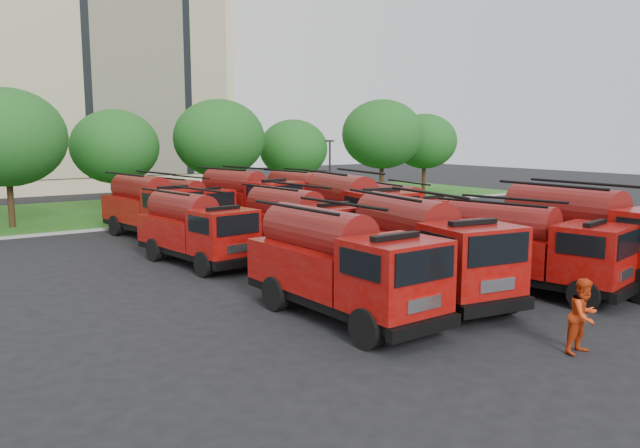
{
  "coord_description": "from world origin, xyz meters",
  "views": [
    {
      "loc": [
        -14.13,
        -18.58,
        5.63
      ],
      "look_at": [
        0.92,
        2.72,
        1.8
      ],
      "focal_mm": 35.0,
      "sensor_mm": 36.0,
      "label": 1
    }
  ],
  "objects_px": {
    "firefighter_0": "(582,307)",
    "fire_truck_0": "(340,265)",
    "fire_truck_5": "(300,226)",
    "fire_truck_8": "(151,207)",
    "fire_truck_10": "(246,199)",
    "fire_truck_2": "(527,248)",
    "firefighter_5": "(443,248)",
    "fire_truck_1": "(423,249)",
    "fire_truck_11": "(306,196)",
    "fire_truck_4": "(195,229)",
    "firefighter_3": "(632,280)",
    "fire_truck_3": "(592,236)",
    "fire_truck_6": "(353,212)",
    "fire_truck_9": "(189,204)",
    "firefighter_4": "(311,295)",
    "firefighter_1": "(581,353)",
    "fire_truck_7": "(405,214)"
  },
  "relations": [
    {
      "from": "fire_truck_5",
      "to": "fire_truck_11",
      "type": "distance_m",
      "value": 13.19
    },
    {
      "from": "fire_truck_2",
      "to": "fire_truck_8",
      "type": "height_order",
      "value": "fire_truck_8"
    },
    {
      "from": "fire_truck_0",
      "to": "fire_truck_7",
      "type": "relative_size",
      "value": 1.08
    },
    {
      "from": "fire_truck_3",
      "to": "firefighter_0",
      "type": "height_order",
      "value": "fire_truck_3"
    },
    {
      "from": "fire_truck_9",
      "to": "firefighter_5",
      "type": "bearing_deg",
      "value": -68.61
    },
    {
      "from": "firefighter_0",
      "to": "fire_truck_5",
      "type": "bearing_deg",
      "value": 107.66
    },
    {
      "from": "fire_truck_9",
      "to": "fire_truck_8",
      "type": "bearing_deg",
      "value": -161.7
    },
    {
      "from": "firefighter_3",
      "to": "firefighter_5",
      "type": "xyz_separation_m",
      "value": [
        -0.97,
        9.01,
        0.0
      ]
    },
    {
      "from": "fire_truck_4",
      "to": "fire_truck_3",
      "type": "bearing_deg",
      "value": -53.89
    },
    {
      "from": "fire_truck_7",
      "to": "firefighter_0",
      "type": "height_order",
      "value": "fire_truck_7"
    },
    {
      "from": "fire_truck_1",
      "to": "firefighter_5",
      "type": "relative_size",
      "value": 5.17
    },
    {
      "from": "fire_truck_1",
      "to": "fire_truck_3",
      "type": "height_order",
      "value": "fire_truck_3"
    },
    {
      "from": "fire_truck_0",
      "to": "fire_truck_6",
      "type": "relative_size",
      "value": 0.88
    },
    {
      "from": "fire_truck_1",
      "to": "firefighter_3",
      "type": "distance_m",
      "value": 9.06
    },
    {
      "from": "fire_truck_4",
      "to": "firefighter_1",
      "type": "xyz_separation_m",
      "value": [
        3.54,
        -16.01,
        -1.53
      ]
    },
    {
      "from": "fire_truck_9",
      "to": "firefighter_5",
      "type": "relative_size",
      "value": 4.44
    },
    {
      "from": "fire_truck_8",
      "to": "firefighter_0",
      "type": "height_order",
      "value": "fire_truck_8"
    },
    {
      "from": "firefighter_4",
      "to": "fire_truck_4",
      "type": "bearing_deg",
      "value": -56.53
    },
    {
      "from": "fire_truck_3",
      "to": "fire_truck_11",
      "type": "bearing_deg",
      "value": 90.05
    },
    {
      "from": "fire_truck_5",
      "to": "firefighter_5",
      "type": "xyz_separation_m",
      "value": [
        7.58,
        -1.28,
        -1.61
      ]
    },
    {
      "from": "fire_truck_0",
      "to": "firefighter_1",
      "type": "height_order",
      "value": "fire_truck_0"
    },
    {
      "from": "fire_truck_3",
      "to": "firefighter_0",
      "type": "bearing_deg",
      "value": -149.62
    },
    {
      "from": "fire_truck_4",
      "to": "firefighter_3",
      "type": "relative_size",
      "value": 3.89
    },
    {
      "from": "firefighter_0",
      "to": "firefighter_1",
      "type": "height_order",
      "value": "firefighter_1"
    },
    {
      "from": "fire_truck_1",
      "to": "firefighter_0",
      "type": "bearing_deg",
      "value": -37.57
    },
    {
      "from": "fire_truck_4",
      "to": "fire_truck_5",
      "type": "height_order",
      "value": "fire_truck_5"
    },
    {
      "from": "fire_truck_2",
      "to": "fire_truck_10",
      "type": "bearing_deg",
      "value": 81.13
    },
    {
      "from": "firefighter_3",
      "to": "firefighter_5",
      "type": "relative_size",
      "value": 1.18
    },
    {
      "from": "fire_truck_8",
      "to": "firefighter_0",
      "type": "bearing_deg",
      "value": -79.78
    },
    {
      "from": "fire_truck_5",
      "to": "fire_truck_9",
      "type": "relative_size",
      "value": 1.06
    },
    {
      "from": "fire_truck_1",
      "to": "fire_truck_8",
      "type": "height_order",
      "value": "fire_truck_1"
    },
    {
      "from": "fire_truck_0",
      "to": "fire_truck_8",
      "type": "relative_size",
      "value": 0.96
    },
    {
      "from": "fire_truck_3",
      "to": "fire_truck_6",
      "type": "distance_m",
      "value": 10.95
    },
    {
      "from": "fire_truck_8",
      "to": "firefighter_5",
      "type": "relative_size",
      "value": 5.01
    },
    {
      "from": "fire_truck_5",
      "to": "fire_truck_6",
      "type": "height_order",
      "value": "fire_truck_6"
    },
    {
      "from": "fire_truck_1",
      "to": "fire_truck_5",
      "type": "xyz_separation_m",
      "value": [
        -0.1,
        7.49,
        -0.11
      ]
    },
    {
      "from": "firefighter_0",
      "to": "fire_truck_0",
      "type": "bearing_deg",
      "value": 153.39
    },
    {
      "from": "fire_truck_2",
      "to": "fire_truck_6",
      "type": "xyz_separation_m",
      "value": [
        -0.01,
        9.95,
        0.25
      ]
    },
    {
      "from": "fire_truck_3",
      "to": "fire_truck_4",
      "type": "relative_size",
      "value": 1.15
    },
    {
      "from": "fire_truck_4",
      "to": "fire_truck_5",
      "type": "bearing_deg",
      "value": -36.81
    },
    {
      "from": "fire_truck_3",
      "to": "fire_truck_5",
      "type": "distance_m",
      "value": 11.74
    },
    {
      "from": "fire_truck_6",
      "to": "firefighter_3",
      "type": "xyz_separation_m",
      "value": [
        4.78,
        -11.3,
        -1.82
      ]
    },
    {
      "from": "fire_truck_10",
      "to": "fire_truck_2",
      "type": "bearing_deg",
      "value": -97.82
    },
    {
      "from": "fire_truck_0",
      "to": "firefighter_5",
      "type": "distance_m",
      "value": 12.99
    },
    {
      "from": "fire_truck_6",
      "to": "fire_truck_9",
      "type": "distance_m",
      "value": 11.23
    },
    {
      "from": "fire_truck_9",
      "to": "firefighter_4",
      "type": "distance_m",
      "value": 16.72
    },
    {
      "from": "firefighter_3",
      "to": "fire_truck_1",
      "type": "bearing_deg",
      "value": -53.69
    },
    {
      "from": "fire_truck_5",
      "to": "fire_truck_8",
      "type": "relative_size",
      "value": 0.94
    },
    {
      "from": "fire_truck_1",
      "to": "firefighter_5",
      "type": "bearing_deg",
      "value": 49.16
    },
    {
      "from": "fire_truck_5",
      "to": "firefighter_3",
      "type": "relative_size",
      "value": 4.01
    }
  ]
}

